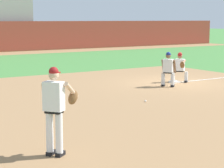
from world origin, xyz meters
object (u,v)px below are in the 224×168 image
Objects in this scene: baserunner at (168,68)px; baseball at (145,101)px; first_base_bag at (174,82)px; pitcher at (55,106)px; first_baseman at (180,66)px.

baseball is at bearing -142.04° from baserunner.
pitcher reaches higher than first_base_bag.
pitcher reaches higher than baserunner.
baserunner reaches higher than first_baseman.
baseball is (-3.79, -2.90, -0.01)m from first_base_bag.
baserunner is at bearing -151.05° from first_baseman.
baseball is at bearing 35.96° from pitcher.
pitcher is at bearing -143.41° from first_base_bag.
first_base_bag is 4.78m from baseball.
first_baseman is at bearing 1.56° from first_base_bag.
pitcher is 1.39× the size of first_baseman.
pitcher is (-5.11, -3.70, 1.02)m from baseball.
first_base_bag is 0.28× the size of first_baseman.
first_baseman is (0.31, 0.01, 0.69)m from first_base_bag.
first_base_bag is 0.20× the size of pitcher.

